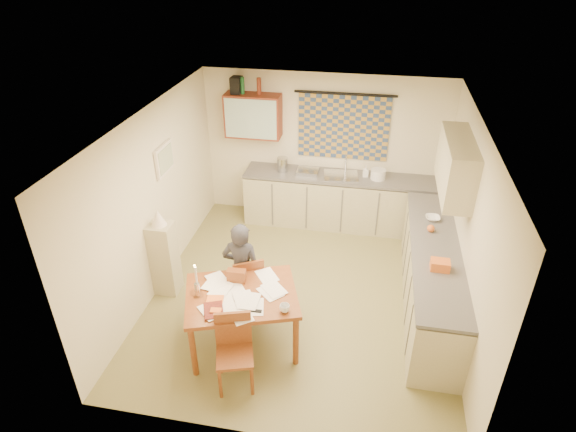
% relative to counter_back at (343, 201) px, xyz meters
% --- Properties ---
extents(floor, '(4.00, 4.50, 0.02)m').
position_rel_counter_back_xyz_m(floor, '(-0.39, -1.95, -0.46)').
color(floor, olive).
rests_on(floor, ground).
extents(ceiling, '(4.00, 4.50, 0.02)m').
position_rel_counter_back_xyz_m(ceiling, '(-0.39, -1.95, 2.06)').
color(ceiling, white).
rests_on(ceiling, floor).
extents(wall_back, '(4.00, 0.02, 2.50)m').
position_rel_counter_back_xyz_m(wall_back, '(-0.39, 0.31, 0.80)').
color(wall_back, beige).
rests_on(wall_back, floor).
extents(wall_front, '(4.00, 0.02, 2.50)m').
position_rel_counter_back_xyz_m(wall_front, '(-0.39, -4.21, 0.80)').
color(wall_front, beige).
rests_on(wall_front, floor).
extents(wall_left, '(0.02, 4.50, 2.50)m').
position_rel_counter_back_xyz_m(wall_left, '(-2.40, -1.95, 0.80)').
color(wall_left, beige).
rests_on(wall_left, floor).
extents(wall_right, '(0.02, 4.50, 2.50)m').
position_rel_counter_back_xyz_m(wall_right, '(1.62, -1.95, 0.80)').
color(wall_right, beige).
rests_on(wall_right, floor).
extents(window_blind, '(1.45, 0.03, 1.05)m').
position_rel_counter_back_xyz_m(window_blind, '(-0.09, 0.27, 1.20)').
color(window_blind, navy).
rests_on(window_blind, wall_back).
extents(curtain_rod, '(1.60, 0.04, 0.04)m').
position_rel_counter_back_xyz_m(curtain_rod, '(-0.09, 0.25, 1.75)').
color(curtain_rod, black).
rests_on(curtain_rod, wall_back).
extents(wall_cabinet, '(0.90, 0.34, 0.70)m').
position_rel_counter_back_xyz_m(wall_cabinet, '(-1.54, 0.13, 1.35)').
color(wall_cabinet, '#602212').
rests_on(wall_cabinet, wall_back).
extents(wall_cabinet_glass, '(0.84, 0.02, 0.64)m').
position_rel_counter_back_xyz_m(wall_cabinet_glass, '(-1.54, -0.04, 1.35)').
color(wall_cabinet_glass, '#99B2A5').
rests_on(wall_cabinet_glass, wall_back).
extents(upper_cabinet_right, '(0.34, 1.30, 0.70)m').
position_rel_counter_back_xyz_m(upper_cabinet_right, '(1.44, -1.40, 1.40)').
color(upper_cabinet_right, tan).
rests_on(upper_cabinet_right, wall_right).
extents(framed_print, '(0.04, 0.50, 0.40)m').
position_rel_counter_back_xyz_m(framed_print, '(-2.36, -1.55, 1.25)').
color(framed_print, silver).
rests_on(framed_print, wall_left).
extents(print_canvas, '(0.01, 0.42, 0.32)m').
position_rel_counter_back_xyz_m(print_canvas, '(-2.34, -1.55, 1.25)').
color(print_canvas, beige).
rests_on(print_canvas, wall_left).
extents(counter_back, '(3.30, 0.62, 0.92)m').
position_rel_counter_back_xyz_m(counter_back, '(0.00, 0.00, 0.00)').
color(counter_back, tan).
rests_on(counter_back, floor).
extents(counter_right, '(0.62, 2.95, 0.92)m').
position_rel_counter_back_xyz_m(counter_right, '(1.31, -1.86, -0.00)').
color(counter_right, tan).
rests_on(counter_right, floor).
extents(stove, '(0.59, 0.59, 0.91)m').
position_rel_counter_back_xyz_m(stove, '(1.31, -2.76, 0.00)').
color(stove, white).
rests_on(stove, floor).
extents(sink, '(0.60, 0.51, 0.10)m').
position_rel_counter_back_xyz_m(sink, '(-0.06, 0.00, 0.43)').
color(sink, silver).
rests_on(sink, counter_back).
extents(tap, '(0.04, 0.04, 0.28)m').
position_rel_counter_back_xyz_m(tap, '(-0.01, 0.18, 0.61)').
color(tap, silver).
rests_on(tap, counter_back).
extents(dish_rack, '(0.35, 0.30, 0.06)m').
position_rel_counter_back_xyz_m(dish_rack, '(-0.61, 0.00, 0.50)').
color(dish_rack, silver).
rests_on(dish_rack, counter_back).
extents(kettle, '(0.20, 0.20, 0.24)m').
position_rel_counter_back_xyz_m(kettle, '(-1.04, -0.00, 0.59)').
color(kettle, silver).
rests_on(kettle, counter_back).
extents(mixing_bowl, '(0.27, 0.27, 0.16)m').
position_rel_counter_back_xyz_m(mixing_bowl, '(0.53, -0.00, 0.55)').
color(mixing_bowl, white).
rests_on(mixing_bowl, counter_back).
extents(soap_bottle, '(0.11, 0.11, 0.19)m').
position_rel_counter_back_xyz_m(soap_bottle, '(0.33, 0.05, 0.56)').
color(soap_bottle, white).
rests_on(soap_bottle, counter_back).
extents(bowl, '(0.23, 0.23, 0.05)m').
position_rel_counter_back_xyz_m(bowl, '(1.31, -1.16, 0.49)').
color(bowl, white).
rests_on(bowl, counter_right).
extents(orange_bag, '(0.22, 0.16, 0.12)m').
position_rel_counter_back_xyz_m(orange_bag, '(1.31, -2.32, 0.53)').
color(orange_bag, orange).
rests_on(orange_bag, counter_right).
extents(fruit_orange, '(0.10, 0.10, 0.10)m').
position_rel_counter_back_xyz_m(fruit_orange, '(1.26, -1.49, 0.52)').
color(fruit_orange, orange).
rests_on(fruit_orange, counter_right).
extents(speaker, '(0.17, 0.21, 0.26)m').
position_rel_counter_back_xyz_m(speaker, '(-1.80, 0.13, 1.83)').
color(speaker, black).
rests_on(speaker, wall_cabinet).
extents(bottle_green, '(0.07, 0.07, 0.26)m').
position_rel_counter_back_xyz_m(bottle_green, '(-1.70, 0.13, 1.83)').
color(bottle_green, '#195926').
rests_on(bottle_green, wall_cabinet).
extents(bottle_brown, '(0.08, 0.08, 0.26)m').
position_rel_counter_back_xyz_m(bottle_brown, '(-1.43, 0.13, 1.83)').
color(bottle_brown, '#602212').
rests_on(bottle_brown, wall_cabinet).
extents(dining_table, '(1.51, 1.32, 0.75)m').
position_rel_counter_back_xyz_m(dining_table, '(-0.93, -3.00, -0.07)').
color(dining_table, brown).
rests_on(dining_table, floor).
extents(chair_far, '(0.53, 0.53, 0.87)m').
position_rel_counter_back_xyz_m(chair_far, '(-1.04, -2.40, -0.18)').
color(chair_far, brown).
rests_on(chair_far, floor).
extents(chair_near, '(0.49, 0.49, 0.87)m').
position_rel_counter_back_xyz_m(chair_near, '(-0.85, -3.61, -0.18)').
color(chair_near, brown).
rests_on(chair_near, floor).
extents(person, '(0.50, 0.33, 1.35)m').
position_rel_counter_back_xyz_m(person, '(-1.07, -2.46, 0.23)').
color(person, black).
rests_on(person, floor).
extents(shelf_stand, '(0.32, 0.30, 1.07)m').
position_rel_counter_back_xyz_m(shelf_stand, '(-2.23, -2.22, 0.08)').
color(shelf_stand, tan).
rests_on(shelf_stand, floor).
extents(lampshade, '(0.20, 0.20, 0.22)m').
position_rel_counter_back_xyz_m(lampshade, '(-2.23, -2.22, 0.73)').
color(lampshade, silver).
rests_on(lampshade, shelf_stand).
extents(letter_rack, '(0.22, 0.11, 0.16)m').
position_rel_counter_back_xyz_m(letter_rack, '(-1.05, -2.77, 0.38)').
color(letter_rack, brown).
rests_on(letter_rack, dining_table).
extents(mug, '(0.22, 0.22, 0.09)m').
position_rel_counter_back_xyz_m(mug, '(-0.38, -3.19, 0.34)').
color(mug, white).
rests_on(mug, dining_table).
extents(magazine, '(0.40, 0.42, 0.03)m').
position_rel_counter_back_xyz_m(magazine, '(-1.25, -3.38, 0.31)').
color(magazine, maroon).
rests_on(magazine, dining_table).
extents(book, '(0.27, 0.32, 0.02)m').
position_rel_counter_back_xyz_m(book, '(-1.27, -3.23, 0.31)').
color(book, orange).
rests_on(book, dining_table).
extents(orange_box, '(0.13, 0.09, 0.04)m').
position_rel_counter_back_xyz_m(orange_box, '(-1.12, -3.35, 0.32)').
color(orange_box, orange).
rests_on(orange_box, dining_table).
extents(eyeglasses, '(0.13, 0.05, 0.02)m').
position_rel_counter_back_xyz_m(eyeglasses, '(-0.69, -3.25, 0.31)').
color(eyeglasses, black).
rests_on(eyeglasses, dining_table).
extents(candle_holder, '(0.08, 0.08, 0.18)m').
position_rel_counter_back_xyz_m(candle_holder, '(-1.41, -3.12, 0.39)').
color(candle_holder, silver).
rests_on(candle_holder, dining_table).
extents(candle, '(0.03, 0.03, 0.22)m').
position_rel_counter_back_xyz_m(candle, '(-1.41, -3.11, 0.59)').
color(candle, white).
rests_on(candle, dining_table).
extents(candle_flame, '(0.02, 0.02, 0.02)m').
position_rel_counter_back_xyz_m(candle_flame, '(-1.42, -3.10, 0.71)').
color(candle_flame, '#FFCC66').
rests_on(candle_flame, dining_table).
extents(papers, '(1.06, 1.10, 0.02)m').
position_rel_counter_back_xyz_m(papers, '(-0.94, -3.04, 0.31)').
color(papers, white).
rests_on(papers, dining_table).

